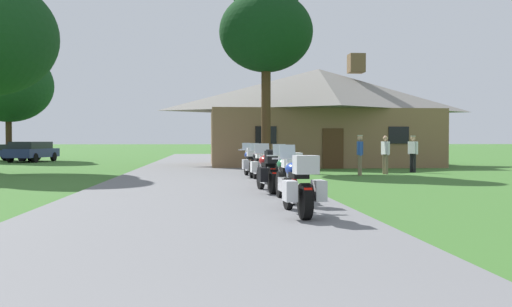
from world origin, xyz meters
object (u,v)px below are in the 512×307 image
at_px(motorcycle_blue_nearest_to_camera, 299,186).
at_px(bystander_white_shirt_by_tree, 385,153).
at_px(motorcycle_blue_sixth_in_row, 250,163).
at_px(tree_left_far, 8,75).
at_px(parked_navy_sedan_far_left, 13,152).
at_px(motorcycle_black_farthest_in_row, 251,160).
at_px(motorcycle_red_fourth_in_row, 269,168).
at_px(motorcycle_black_fifth_in_row, 259,165).
at_px(motorcycle_green_second_in_row, 287,177).
at_px(bystander_white_shirt_near_lodge, 413,152).
at_px(parked_navy_suv_far_left, 32,151).
at_px(motorcycle_red_third_in_row, 269,172).
at_px(bystander_blue_shirt_beside_signpost, 360,153).
at_px(tree_by_lodge_front, 266,22).

bearing_deg(motorcycle_blue_nearest_to_camera, bystander_white_shirt_by_tree, 61.99).
relative_size(motorcycle_blue_sixth_in_row, tree_left_far, 0.20).
relative_size(tree_left_far, parked_navy_sedan_far_left, 2.32).
relative_size(motorcycle_black_farthest_in_row, parked_navy_sedan_far_left, 0.46).
relative_size(motorcycle_red_fourth_in_row, tree_left_far, 0.20).
bearing_deg(bystander_white_shirt_by_tree, motorcycle_black_fifth_in_row, 112.66).
bearing_deg(motorcycle_green_second_in_row, bystander_white_shirt_near_lodge, 55.28).
distance_m(motorcycle_red_fourth_in_row, motorcycle_black_farthest_in_row, 6.93).
relative_size(motorcycle_blue_nearest_to_camera, tree_left_far, 0.20).
bearing_deg(motorcycle_red_fourth_in_row, parked_navy_suv_far_left, 119.28).
distance_m(motorcycle_blue_nearest_to_camera, parked_navy_suv_far_left, 32.23).
bearing_deg(motorcycle_blue_sixth_in_row, parked_navy_sedan_far_left, 122.89).
relative_size(motorcycle_red_third_in_row, bystander_white_shirt_near_lodge, 1.23).
bearing_deg(motorcycle_red_fourth_in_row, motorcycle_green_second_in_row, -93.75).
distance_m(motorcycle_black_fifth_in_row, bystander_white_shirt_near_lodge, 9.32).
height_order(motorcycle_red_fourth_in_row, bystander_blue_shirt_beside_signpost, bystander_blue_shirt_beside_signpost).
bearing_deg(motorcycle_red_third_in_row, motorcycle_green_second_in_row, -93.15).
xyz_separation_m(motorcycle_black_fifth_in_row, tree_by_lodge_front, (0.97, 6.83, 6.44)).
relative_size(motorcycle_black_farthest_in_row, tree_left_far, 0.20).
relative_size(motorcycle_red_third_in_row, motorcycle_blue_sixth_in_row, 1.00).
relative_size(motorcycle_red_fourth_in_row, motorcycle_blue_sixth_in_row, 1.00).
relative_size(tree_left_far, parked_navy_suv_far_left, 2.19).
height_order(tree_left_far, parked_navy_suv_far_left, tree_left_far).
bearing_deg(motorcycle_blue_sixth_in_row, motorcycle_blue_nearest_to_camera, -94.77).
distance_m(motorcycle_green_second_in_row, parked_navy_sedan_far_left, 33.07).
height_order(motorcycle_green_second_in_row, parked_navy_sedan_far_left, motorcycle_green_second_in_row).
bearing_deg(bystander_white_shirt_near_lodge, tree_by_lodge_front, 48.19).
bearing_deg(parked_navy_suv_far_left, motorcycle_green_second_in_row, -53.52).
bearing_deg(parked_navy_sedan_far_left, motorcycle_red_fourth_in_row, -130.58).
bearing_deg(bystander_blue_shirt_beside_signpost, bystander_white_shirt_near_lodge, -48.87).
xyz_separation_m(motorcycle_green_second_in_row, parked_navy_suv_far_left, (-13.86, 26.76, 0.16)).
xyz_separation_m(motorcycle_red_fourth_in_row, motorcycle_black_fifth_in_row, (-0.08, 2.28, 0.00)).
bearing_deg(bystander_white_shirt_near_lodge, tree_left_far, 23.88).
distance_m(motorcycle_green_second_in_row, tree_by_lodge_front, 14.86).
bearing_deg(motorcycle_green_second_in_row, tree_left_far, 116.68).
height_order(motorcycle_black_fifth_in_row, parked_navy_suv_far_left, parked_navy_suv_far_left).
bearing_deg(motorcycle_black_fifth_in_row, motorcycle_blue_sixth_in_row, 89.57).
distance_m(motorcycle_green_second_in_row, motorcycle_black_fifth_in_row, 6.53).
bearing_deg(motorcycle_blue_nearest_to_camera, motorcycle_green_second_in_row, 83.67).
distance_m(tree_left_far, parked_navy_sedan_far_left, 5.77).
height_order(motorcycle_black_fifth_in_row, tree_left_far, tree_left_far).
bearing_deg(parked_navy_suv_far_left, bystander_white_shirt_by_tree, -29.89).
relative_size(bystander_white_shirt_by_tree, tree_left_far, 0.16).
bearing_deg(tree_by_lodge_front, bystander_white_shirt_near_lodge, -12.09).
relative_size(motorcycle_red_fourth_in_row, bystander_white_shirt_by_tree, 1.25).
distance_m(motorcycle_red_third_in_row, parked_navy_suv_far_left, 28.10).
distance_m(bystander_blue_shirt_beside_signpost, bystander_white_shirt_by_tree, 1.55).
height_order(tree_by_lodge_front, parked_navy_sedan_far_left, tree_by_lodge_front).
distance_m(motorcycle_black_farthest_in_row, tree_by_lodge_front, 6.85).
bearing_deg(motorcycle_blue_nearest_to_camera, tree_left_far, 113.55).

